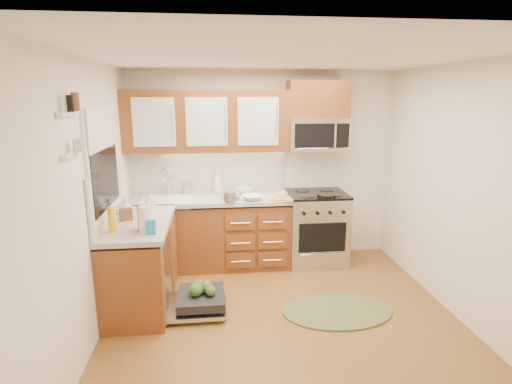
{
  "coord_description": "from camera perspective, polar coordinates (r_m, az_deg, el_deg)",
  "views": [
    {
      "loc": [
        -0.66,
        -3.51,
        2.17
      ],
      "look_at": [
        -0.19,
        0.85,
        1.12
      ],
      "focal_mm": 28.0,
      "sensor_mm": 36.0,
      "label": 1
    }
  ],
  "objects": [
    {
      "name": "sink",
      "position": [
        5.15,
        -12.56,
        -2.32
      ],
      "size": [
        0.62,
        0.5,
        0.26
      ],
      "primitive_type": null,
      "color": "white",
      "rests_on": "ground"
    },
    {
      "name": "rug",
      "position": [
        4.4,
        11.53,
        -16.27
      ],
      "size": [
        1.24,
        0.89,
        0.02
      ],
      "primitive_type": null,
      "rotation": [
        0.0,
        0.0,
        -0.13
      ],
      "color": "#566037",
      "rests_on": "ground"
    },
    {
      "name": "soap_bottle_b",
      "position": [
        4.76,
        -14.94,
        -0.99
      ],
      "size": [
        0.11,
        0.11,
        0.19
      ],
      "primitive_type": "imported",
      "rotation": [
        0.0,
        0.0,
        0.36
      ],
      "color": "#999999",
      "rests_on": "countertop_left"
    },
    {
      "name": "canister",
      "position": [
        5.3,
        -9.73,
        0.59
      ],
      "size": [
        0.12,
        0.12,
        0.17
      ],
      "primitive_type": "cylinder",
      "rotation": [
        0.0,
        0.0,
        -0.16
      ],
      "color": "silver",
      "rests_on": "countertop_back"
    },
    {
      "name": "backsplash_left",
      "position": [
        4.28,
        -20.57,
        -0.4
      ],
      "size": [
        0.02,
        1.25,
        0.57
      ],
      "primitive_type": "cube",
      "color": "beige",
      "rests_on": "ground"
    },
    {
      "name": "bowl_b",
      "position": [
        5.26,
        -1.69,
        0.2
      ],
      "size": [
        0.3,
        0.3,
        0.08
      ],
      "primitive_type": "imported",
      "rotation": [
        0.0,
        0.0,
        0.22
      ],
      "color": "#999999",
      "rests_on": "countertop_back"
    },
    {
      "name": "microwave",
      "position": [
        5.25,
        8.7,
        8.16
      ],
      "size": [
        0.76,
        0.38,
        0.4
      ],
      "primitive_type": null,
      "color": "silver",
      "rests_on": "ground"
    },
    {
      "name": "cup",
      "position": [
        5.03,
        3.83,
        -0.39
      ],
      "size": [
        0.13,
        0.13,
        0.09
      ],
      "primitive_type": "imported",
      "rotation": [
        0.0,
        0.0,
        -0.15
      ],
      "color": "#999999",
      "rests_on": "countertop_back"
    },
    {
      "name": "countertop_back",
      "position": [
        5.11,
        -6.73,
        -1.05
      ],
      "size": [
        2.07,
        0.64,
        0.05
      ],
      "primitive_type": "cube",
      "color": "#AAA49C",
      "rests_on": "base_cabinet_back"
    },
    {
      "name": "wall_front",
      "position": [
        2.09,
        13.19,
        -13.14
      ],
      "size": [
        3.5,
        0.04,
        2.5
      ],
      "primitive_type": "cube",
      "color": "silver",
      "rests_on": "ground"
    },
    {
      "name": "skillet",
      "position": [
        5.03,
        9.99,
        -0.55
      ],
      "size": [
        0.25,
        0.25,
        0.04
      ],
      "primitive_type": "cylinder",
      "rotation": [
        0.0,
        0.0,
        -0.12
      ],
      "color": "black",
      "rests_on": "range"
    },
    {
      "name": "ceiling",
      "position": [
        3.58,
        4.68,
        18.67
      ],
      "size": [
        3.5,
        3.5,
        0.0
      ],
      "primitive_type": "plane",
      "rotation": [
        3.14,
        0.0,
        0.0
      ],
      "color": "white",
      "rests_on": "ground"
    },
    {
      "name": "range",
      "position": [
        5.39,
        8.56,
        -5.05
      ],
      "size": [
        0.76,
        0.64,
        0.95
      ],
      "primitive_type": null,
      "color": "silver",
      "rests_on": "ground"
    },
    {
      "name": "stock_pot",
      "position": [
        4.88,
        -3.74,
        -0.59
      ],
      "size": [
        0.23,
        0.23,
        0.13
      ],
      "primitive_type": "cylinder",
      "rotation": [
        0.0,
        0.0,
        -0.03
      ],
      "color": "silver",
      "rests_on": "countertop_back"
    },
    {
      "name": "cutting_board",
      "position": [
        4.96,
        3.75,
        -1.01
      ],
      "size": [
        0.34,
        0.27,
        0.02
      ],
      "primitive_type": "cube",
      "rotation": [
        0.0,
        0.0,
        -0.32
      ],
      "color": "#AF8650",
      "rests_on": "countertop_back"
    },
    {
      "name": "upper_cabinets",
      "position": [
        5.09,
        -7.03,
        10.02
      ],
      "size": [
        2.05,
        0.35,
        0.75
      ],
      "primitive_type": null,
      "color": "brown",
      "rests_on": "ground"
    },
    {
      "name": "base_cabinet_left",
      "position": [
        4.47,
        -16.13,
        -10.14
      ],
      "size": [
        0.6,
        1.25,
        0.85
      ],
      "primitive_type": "cube",
      "color": "brown",
      "rests_on": "ground"
    },
    {
      "name": "bowl_a",
      "position": [
        4.93,
        -0.46,
        -0.81
      ],
      "size": [
        0.32,
        0.32,
        0.06
      ],
      "primitive_type": "imported",
      "rotation": [
        0.0,
        0.0,
        0.31
      ],
      "color": "#999999",
      "rests_on": "countertop_back"
    },
    {
      "name": "red_bottle",
      "position": [
        3.98,
        -16.1,
        -3.52
      ],
      "size": [
        0.07,
        0.07,
        0.24
      ],
      "primitive_type": "cylinder",
      "rotation": [
        0.0,
        0.0,
        0.06
      ],
      "color": "#AD0E0E",
      "rests_on": "countertop_left"
    },
    {
      "name": "base_cabinet_back",
      "position": [
        5.26,
        -6.59,
        -6.04
      ],
      "size": [
        2.05,
        0.6,
        0.85
      ],
      "primitive_type": "cube",
      "color": "brown",
      "rests_on": "ground"
    },
    {
      "name": "wall_back",
      "position": [
        5.38,
        0.95,
        3.59
      ],
      "size": [
        3.5,
        0.04,
        2.5
      ],
      "primitive_type": "cube",
      "color": "silver",
      "rests_on": "ground"
    },
    {
      "name": "cabinet_over_mw",
      "position": [
        5.25,
        8.8,
        12.91
      ],
      "size": [
        0.76,
        0.35,
        0.47
      ],
      "primitive_type": "cube",
      "color": "brown",
      "rests_on": "ground"
    },
    {
      "name": "soap_bottle_a",
      "position": [
        5.3,
        -5.53,
        1.46
      ],
      "size": [
        0.13,
        0.13,
        0.3
      ],
      "primitive_type": "imported",
      "rotation": [
        0.0,
        0.0,
        -0.12
      ],
      "color": "#999999",
      "rests_on": "countertop_back"
    },
    {
      "name": "window",
      "position": [
        4.2,
        -21.03,
        4.03
      ],
      "size": [
        0.03,
        1.05,
        1.05
      ],
      "primitive_type": null,
      "color": "white",
      "rests_on": "ground"
    },
    {
      "name": "wall_right",
      "position": [
        4.35,
        27.6,
        -0.33
      ],
      "size": [
        0.04,
        3.5,
        2.5
      ],
      "primitive_type": "cube",
      "color": "silver",
      "rests_on": "ground"
    },
    {
      "name": "blue_carton",
      "position": [
        3.84,
        -14.79,
        -4.85
      ],
      "size": [
        0.09,
        0.06,
        0.14
      ],
      "primitive_type": "cube",
      "rotation": [
        0.0,
        0.0,
        0.04
      ],
      "color": "#287FBD",
      "rests_on": "countertop_left"
    },
    {
      "name": "mustard_bottle",
      "position": [
        4.0,
        -19.86,
        -3.72
      ],
      "size": [
        0.1,
        0.1,
        0.24
      ],
      "primitive_type": "cylinder",
      "rotation": [
        0.0,
        0.0,
        0.41
      ],
      "color": "yellow",
      "rests_on": "countertop_left"
    },
    {
      "name": "soap_bottle_c",
      "position": [
        4.56,
        -18.16,
        -1.94
      ],
      "size": [
        0.16,
        0.16,
        0.18
      ],
      "primitive_type": "imported",
      "rotation": [
        0.0,
        0.0,
        -0.16
      ],
      "color": "#999999",
      "rests_on": "countertop_left"
    },
    {
      "name": "wooden_box",
      "position": [
        4.35,
        -18.1,
        -3.05
      ],
      "size": [
        0.15,
        0.13,
        0.12
      ],
      "primitive_type": "cube",
      "rotation": [
        0.0,
        0.0,
        0.36
      ],
      "color": "brown",
      "rests_on": "countertop_left"
    },
    {
      "name": "paper_towel_roll",
      "position": [
        3.88,
        -15.56,
        -3.82
      ],
      "size": [
        0.14,
        0.14,
        0.26
      ],
      "primitive_type": "cylinder",
      "rotation": [
        0.0,
        0.0,
        0.2
      ],
      "color": "white",
      "rests_on": "countertop_left"
    },
    {
      "name": "shelf_lower",
      "position": [
        3.36,
        -24.67,
        5.0
      ],
      "size": [
        0.04,
        0.4,
        0.03
      ],
      "primitive_type": "cube",
      "color": "white",
      "rests_on": "ground"
    },
    {
      "name": "floor",
      "position": [
        4.18,
        3.99,
        -17.91
      ],
      "size": [
        3.5,
        3.5,
        0.0
      ],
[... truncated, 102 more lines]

